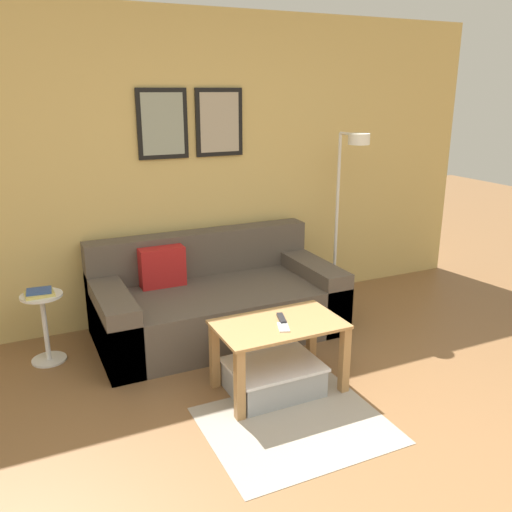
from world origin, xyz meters
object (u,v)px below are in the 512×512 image
at_px(couch, 215,301).
at_px(cell_phone, 283,327).
at_px(book_stack, 39,293).
at_px(coffee_table, 279,338).
at_px(storage_bin, 274,377).
at_px(remote_control, 282,318).
at_px(side_table, 45,322).
at_px(floor_lamp, 349,187).

bearing_deg(couch, cell_phone, -87.81).
bearing_deg(book_stack, coffee_table, -37.74).
distance_m(storage_bin, cell_phone, 0.38).
bearing_deg(book_stack, remote_control, -36.03).
relative_size(coffee_table, book_stack, 4.09).
distance_m(couch, side_table, 1.31).
bearing_deg(floor_lamp, couch, 179.76).
relative_size(floor_lamp, remote_control, 10.51).
bearing_deg(book_stack, cell_phone, -39.92).
bearing_deg(coffee_table, book_stack, 142.26).
xyz_separation_m(book_stack, cell_phone, (1.36, -1.14, -0.06)).
relative_size(couch, storage_bin, 3.24).
bearing_deg(couch, coffee_table, -87.00).
bearing_deg(storage_bin, side_table, 140.37).
bearing_deg(storage_bin, cell_phone, -59.01).
xyz_separation_m(coffee_table, cell_phone, (-0.01, -0.08, 0.11)).
xyz_separation_m(side_table, remote_control, (1.40, -1.03, 0.18)).
bearing_deg(coffee_table, couch, 93.00).
xyz_separation_m(storage_bin, floor_lamp, (1.24, 1.04, 1.01)).
bearing_deg(floor_lamp, storage_bin, -140.20).
bearing_deg(remote_control, couch, 111.79).
xyz_separation_m(couch, coffee_table, (0.05, -1.02, 0.11)).
height_order(side_table, book_stack, book_stack).
xyz_separation_m(side_table, cell_phone, (1.35, -1.15, 0.17)).
distance_m(floor_lamp, side_table, 2.68).
distance_m(floor_lamp, remote_control, 1.64).
height_order(floor_lamp, side_table, floor_lamp).
height_order(coffee_table, cell_phone, cell_phone).
relative_size(storage_bin, floor_lamp, 0.38).
distance_m(coffee_table, storage_bin, 0.27).
relative_size(remote_control, cell_phone, 1.07).
bearing_deg(remote_control, side_table, 160.15).
bearing_deg(floor_lamp, book_stack, 179.07).
bearing_deg(cell_phone, book_stack, 160.42).
xyz_separation_m(floor_lamp, book_stack, (-2.57, 0.04, -0.57)).
bearing_deg(couch, floor_lamp, -0.24).
relative_size(couch, book_stack, 9.56).
xyz_separation_m(couch, cell_phone, (0.04, -1.10, 0.22)).
bearing_deg(side_table, cell_phone, -40.37).
distance_m(coffee_table, remote_control, 0.13).
xyz_separation_m(floor_lamp, remote_control, (-1.16, -0.98, -0.63)).
xyz_separation_m(coffee_table, book_stack, (-1.37, 1.06, 0.17)).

